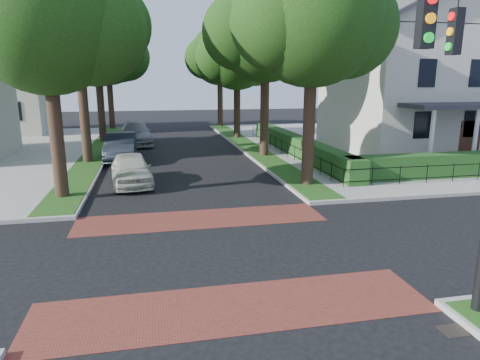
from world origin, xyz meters
The scene contains 21 objects.
ground centered at (0.00, 0.00, 0.00)m, with size 120.00×120.00×0.00m, color black.
sidewalk_ne centered at (19.50, 19.00, 0.07)m, with size 30.00×30.00×0.15m, color gray.
crosswalk_far centered at (0.00, 3.20, 0.01)m, with size 9.00×2.20×0.01m, color maroon.
crosswalk_near centered at (0.00, -3.20, 0.01)m, with size 9.00×2.20×0.01m, color maroon.
storm_drain centered at (4.30, -5.00, 0.01)m, with size 0.65×0.45×0.01m, color black.
grass_strip_ne centered at (5.40, 19.10, 0.16)m, with size 1.60×29.80×0.02m, color #174413.
grass_strip_nw centered at (-5.40, 19.10, 0.16)m, with size 1.60×29.80×0.02m, color #174413.
tree_right_near centered at (5.60, 7.24, 7.63)m, with size 7.75×6.67×10.66m.
tree_right_mid centered at (5.61, 15.25, 7.99)m, with size 8.25×7.09×11.22m.
tree_right_far centered at (5.60, 24.22, 6.91)m, with size 7.25×6.23×9.74m.
tree_right_back centered at (5.60, 33.23, 7.27)m, with size 7.50×6.45×10.20m.
tree_left_near centered at (-5.40, 7.23, 7.27)m, with size 7.50×6.45×10.20m.
tree_left_mid centered at (-5.39, 15.24, 8.34)m, with size 8.00×6.88×11.48m.
tree_left_far centered at (-5.40, 24.22, 7.12)m, with size 7.00×6.02×9.86m.
tree_left_back centered at (-5.40, 33.24, 7.41)m, with size 7.75×6.66×10.44m.
hedge_main_road centered at (7.70, 15.00, 0.75)m, with size 1.00×18.00×1.20m, color #1B3F16.
fence_main_road centered at (6.90, 15.00, 0.60)m, with size 0.06×18.00×0.90m, color black, non-canonical shape.
house_victorian centered at (17.51, 15.92, 6.02)m, with size 13.00×13.05×12.48m.
parked_car_front centered at (-2.70, 9.13, 0.77)m, with size 1.82×4.51×1.54m, color beige.
parked_car_middle centered at (-3.60, 15.82, 0.86)m, with size 1.81×5.20×1.71m, color #1D242B.
parked_car_rear centered at (-2.88, 22.55, 0.86)m, with size 2.42×5.94×1.72m, color gray.
Camera 1 is at (-1.63, -11.75, 5.03)m, focal length 32.00 mm.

